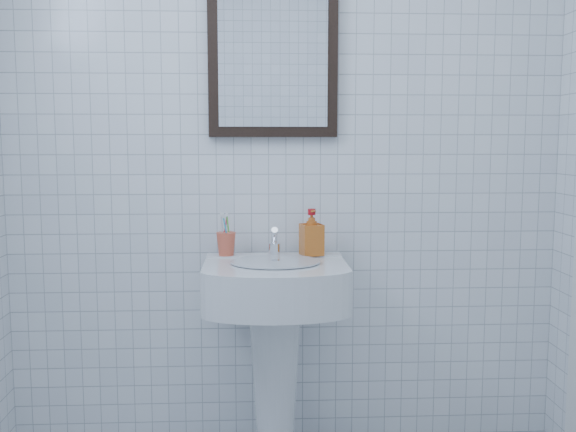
{
  "coord_description": "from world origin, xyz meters",
  "views": [
    {
      "loc": [
        -0.12,
        -1.34,
        1.22
      ],
      "look_at": [
        -0.01,
        0.86,
        0.97
      ],
      "focal_mm": 40.0,
      "sensor_mm": 36.0,
      "label": 1
    }
  ],
  "objects": [
    {
      "name": "toothbrush_cup",
      "position": [
        -0.23,
        1.09,
        0.83
      ],
      "size": [
        0.1,
        0.1,
        0.09
      ],
      "primitive_type": null,
      "rotation": [
        0.0,
        0.0,
        0.42
      ],
      "color": "#DD583C",
      "rests_on": "washbasin"
    },
    {
      "name": "wall_mirror",
      "position": [
        -0.05,
        1.18,
        1.55
      ],
      "size": [
        0.5,
        0.04,
        0.62
      ],
      "color": "black",
      "rests_on": "wall_back"
    },
    {
      "name": "wall_back",
      "position": [
        0.0,
        1.2,
        1.25
      ],
      "size": [
        2.2,
        0.02,
        2.5
      ],
      "primitive_type": "cube",
      "color": "white",
      "rests_on": "ground"
    },
    {
      "name": "soap_dispenser",
      "position": [
        0.09,
        1.08,
        0.88
      ],
      "size": [
        0.1,
        0.1,
        0.18
      ],
      "primitive_type": "imported",
      "rotation": [
        0.0,
        0.0,
        0.24
      ],
      "color": "#BD4712",
      "rests_on": "washbasin"
    },
    {
      "name": "washbasin",
      "position": [
        -0.05,
        0.98,
        0.53
      ],
      "size": [
        0.52,
        0.38,
        0.8
      ],
      "color": "white",
      "rests_on": "ground"
    },
    {
      "name": "faucet",
      "position": [
        -0.05,
        1.08,
        0.83
      ],
      "size": [
        0.05,
        0.1,
        0.12
      ],
      "color": "silver",
      "rests_on": "washbasin"
    }
  ]
}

